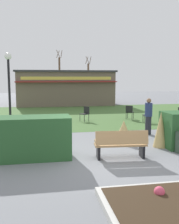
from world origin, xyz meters
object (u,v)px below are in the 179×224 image
lamppost_mid (9,81)px  cafe_chair_center (130,111)px  parked_car_west_slot (37,93)px  food_kiosk (65,88)px  cafe_chair_east (148,114)px  person_strolling (148,116)px  tree_left_bg (60,76)px  cafe_chair_north (85,113)px  tree_right_bg (88,78)px  park_bench (121,144)px

lamppost_mid → cafe_chair_center: 7.55m
cafe_chair_center → parked_car_west_slot: bearing=108.2°
food_kiosk → parked_car_west_slot: bearing=109.8°
food_kiosk → cafe_chair_center: 11.01m
lamppost_mid → cafe_chair_east: size_ratio=4.39×
lamppost_mid → parked_car_west_slot: 20.10m
cafe_chair_center → person_strolling: bearing=-98.1°
lamppost_mid → tree_left_bg: 25.57m
parked_car_west_slot → tree_left_bg: (3.23, 5.22, 2.35)m
cafe_chair_north → tree_right_bg: tree_right_bg is taller
cafe_chair_north → tree_left_bg: (0.07, 23.87, 2.47)m
park_bench → lamppost_mid: bearing=124.0°
cafe_chair_north → park_bench: bearing=-90.6°
cafe_chair_center → cafe_chair_north: same height
tree_left_bg → tree_right_bg: tree_left_bg is taller
cafe_chair_center → parked_car_west_slot: parked_car_west_slot is taller
park_bench → cafe_chair_north: park_bench is taller
parked_car_west_slot → tree_right_bg: 9.60m
tree_right_bg → person_strolling: bearing=-94.5°
tree_left_bg → food_kiosk: bearing=-91.6°
parked_car_west_slot → tree_right_bg: (7.65, 5.46, 1.94)m
park_bench → tree_right_bg: bearing=81.8°
lamppost_mid → food_kiosk: (3.94, 12.02, -0.80)m
park_bench → lamppost_mid: size_ratio=0.44×
food_kiosk → cafe_chair_north: (0.30, -10.70, -1.15)m
park_bench → cafe_chair_center: 8.27m
cafe_chair_east → tree_right_bg: (0.94, 25.35, 2.05)m
cafe_chair_east → tree_left_bg: tree_left_bg is taller
lamppost_mid → cafe_chair_north: bearing=17.4°
cafe_chair_center → cafe_chair_north: size_ratio=1.00×
tree_right_bg → parked_car_west_slot: bearing=-144.5°
lamppost_mid → cafe_chair_center: lamppost_mid is taller
park_bench → food_kiosk: size_ratio=0.18×
tree_right_bg → tree_left_bg: bearing=-176.8°
food_kiosk → park_bench: bearing=-89.3°
cafe_chair_north → parked_car_west_slot: bearing=99.6°
cafe_chair_center → cafe_chair_north: bearing=-175.6°
cafe_chair_center → parked_car_west_slot: (-6.05, 18.44, 0.12)m
park_bench → tree_right_bg: (4.57, 31.62, 2.10)m
food_kiosk → cafe_chair_north: size_ratio=10.57×
cafe_chair_north → person_strolling: (2.26, -4.21, 0.33)m
park_bench → parked_car_west_slot: bearing=96.7°
lamppost_mid → person_strolling: lamppost_mid is taller
lamppost_mid → food_kiosk: 12.68m
park_bench → cafe_chair_east: (3.63, 6.27, 0.05)m
food_kiosk → tree_right_bg: size_ratio=1.60×
parked_car_west_slot → tree_left_bg: size_ratio=0.62×
lamppost_mid → person_strolling: (6.50, -2.89, -1.61)m
cafe_chair_center → tree_right_bg: 24.04m
person_strolling → tree_left_bg: 28.25m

